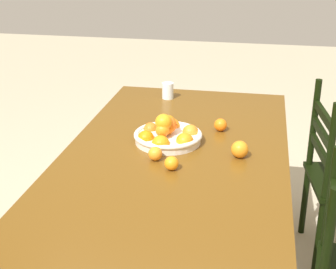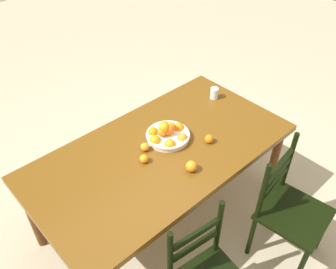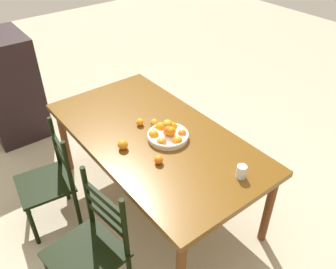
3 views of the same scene
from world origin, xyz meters
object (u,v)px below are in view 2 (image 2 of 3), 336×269
(drinking_glass, at_px, (214,93))
(orange_loose_1, at_px, (209,139))
(orange_loose_3, at_px, (191,166))
(dining_table, at_px, (161,156))
(orange_loose_2, at_px, (144,159))
(chair_near_window, at_px, (288,209))
(orange_loose_0, at_px, (145,147))
(fruit_bowl, at_px, (168,134))

(drinking_glass, bearing_deg, orange_loose_1, 38.06)
(orange_loose_1, bearing_deg, orange_loose_3, 20.73)
(dining_table, distance_m, orange_loose_1, 0.38)
(dining_table, distance_m, orange_loose_2, 0.20)
(chair_near_window, bearing_deg, orange_loose_1, 94.88)
(dining_table, distance_m, orange_loose_0, 0.16)
(fruit_bowl, xyz_separation_m, orange_loose_0, (0.21, -0.02, -0.01))
(drinking_glass, bearing_deg, orange_loose_0, 7.21)
(orange_loose_2, bearing_deg, orange_loose_0, -132.56)
(orange_loose_0, height_order, orange_loose_1, orange_loose_1)
(dining_table, distance_m, drinking_glass, 0.81)
(orange_loose_3, bearing_deg, dining_table, -88.34)
(fruit_bowl, relative_size, orange_loose_1, 5.09)
(orange_loose_3, bearing_deg, chair_near_window, 129.13)
(orange_loose_0, distance_m, orange_loose_2, 0.12)
(dining_table, relative_size, orange_loose_2, 31.62)
(dining_table, bearing_deg, orange_loose_2, 5.22)
(chair_near_window, bearing_deg, dining_table, 110.99)
(orange_loose_0, bearing_deg, fruit_bowl, 175.40)
(dining_table, distance_m, orange_loose_3, 0.32)
(chair_near_window, distance_m, orange_loose_3, 0.79)
(orange_loose_1, relative_size, orange_loose_2, 1.06)
(orange_loose_2, height_order, orange_loose_3, orange_loose_3)
(chair_near_window, xyz_separation_m, orange_loose_1, (0.14, -0.67, 0.33))
(orange_loose_2, bearing_deg, drinking_glass, -168.20)
(dining_table, height_order, drinking_glass, drinking_glass)
(orange_loose_3, relative_size, drinking_glass, 0.81)
(chair_near_window, bearing_deg, orange_loose_0, 113.52)
(chair_near_window, height_order, fruit_bowl, chair_near_window)
(fruit_bowl, distance_m, orange_loose_1, 0.31)
(fruit_bowl, bearing_deg, orange_loose_2, 13.93)
(fruit_bowl, distance_m, drinking_glass, 0.68)
(dining_table, bearing_deg, drinking_glass, -166.77)
(orange_loose_0, bearing_deg, orange_loose_1, 147.88)
(chair_near_window, distance_m, orange_loose_0, 1.12)
(drinking_glass, bearing_deg, orange_loose_2, 11.80)
(chair_near_window, bearing_deg, drinking_glass, 65.32)
(orange_loose_0, relative_size, drinking_glass, 0.65)
(orange_loose_1, height_order, orange_loose_3, orange_loose_3)
(orange_loose_0, relative_size, orange_loose_3, 0.81)
(dining_table, relative_size, orange_loose_3, 24.70)
(dining_table, xyz_separation_m, orange_loose_0, (0.09, -0.07, 0.10))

